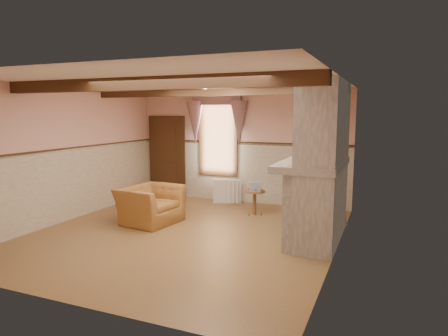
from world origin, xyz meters
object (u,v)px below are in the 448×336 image
at_px(oil_lamp, 317,151).
at_px(armchair, 150,205).
at_px(bowl, 313,159).
at_px(side_table, 255,202).
at_px(mantel_clock, 318,152).
at_px(radiator, 227,191).

bearing_deg(oil_lamp, armchair, -168.88).
bearing_deg(bowl, armchair, -176.63).
relative_size(armchair, side_table, 2.11).
relative_size(armchair, bowl, 3.47).
bearing_deg(mantel_clock, oil_lamp, -90.00).
bearing_deg(radiator, armchair, -128.29).
bearing_deg(side_table, radiator, 139.62).
bearing_deg(bowl, mantel_clock, 90.00).
height_order(armchair, oil_lamp, oil_lamp).
height_order(bowl, mantel_clock, mantel_clock).
distance_m(armchair, side_table, 2.31).
relative_size(side_table, radiator, 0.79).
bearing_deg(radiator, mantel_clock, -51.77).
bearing_deg(armchair, side_table, -43.50).
height_order(side_table, oil_lamp, oil_lamp).
distance_m(side_table, bowl, 2.27).
relative_size(mantel_clock, oil_lamp, 0.86).
bearing_deg(mantel_clock, armchair, -167.40).
bearing_deg(radiator, bowl, -59.80).
bearing_deg(oil_lamp, bowl, -90.00).
height_order(mantel_clock, oil_lamp, oil_lamp).
distance_m(armchair, bowl, 3.45).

